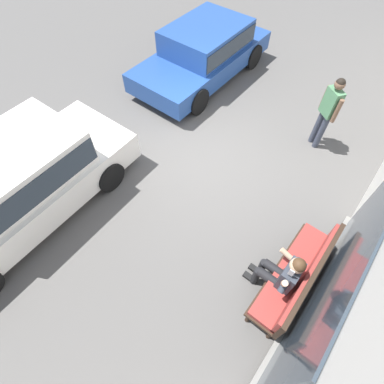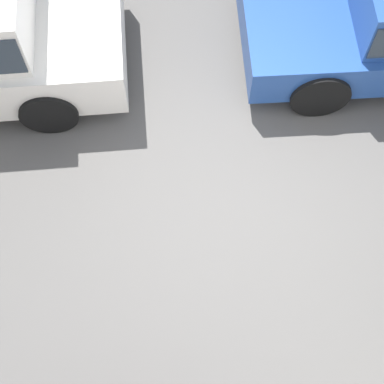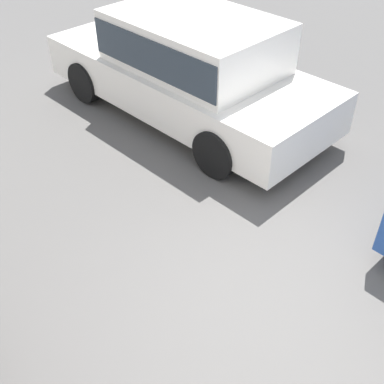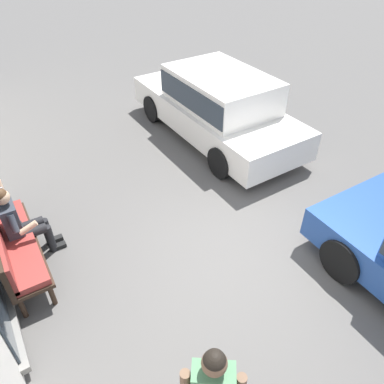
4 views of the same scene
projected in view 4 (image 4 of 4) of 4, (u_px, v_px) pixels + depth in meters
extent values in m
plane|color=#565451|center=(231.00, 256.00, 5.89)|extent=(60.00, 60.00, 0.00)
cylinder|color=#332319|center=(22.00, 307.00, 4.92)|extent=(0.07, 0.07, 0.39)
cylinder|color=#332319|center=(23.00, 218.00, 6.30)|extent=(0.07, 0.07, 0.39)
cylinder|color=#332319|center=(52.00, 295.00, 5.08)|extent=(0.07, 0.07, 0.39)
cube|color=#332319|center=(19.00, 247.00, 5.47)|extent=(1.97, 0.55, 0.06)
cube|color=maroon|center=(17.00, 243.00, 5.42)|extent=(1.91, 0.49, 0.10)
cylinder|color=black|center=(30.00, 225.00, 5.72)|extent=(0.15, 0.42, 0.15)
cylinder|color=black|center=(47.00, 232.00, 5.96)|extent=(0.12, 0.12, 0.50)
cube|color=black|center=(55.00, 239.00, 6.12)|extent=(0.10, 0.24, 0.07)
cylinder|color=black|center=(32.00, 232.00, 5.60)|extent=(0.15, 0.42, 0.15)
cylinder|color=black|center=(50.00, 239.00, 5.84)|extent=(0.12, 0.12, 0.50)
cube|color=black|center=(58.00, 246.00, 6.00)|extent=(0.10, 0.24, 0.07)
cube|color=black|center=(16.00, 234.00, 5.57)|extent=(0.34, 0.24, 0.14)
cube|color=#333842|center=(11.00, 220.00, 5.40)|extent=(0.38, 0.22, 0.56)
sphere|color=tan|center=(2.00, 197.00, 5.14)|extent=(0.22, 0.22, 0.22)
sphere|color=#4C331E|center=(0.00, 196.00, 5.11)|extent=(0.20, 0.20, 0.20)
cylinder|color=#333842|center=(13.00, 224.00, 5.18)|extent=(0.20, 0.10, 0.28)
cylinder|color=tan|center=(28.00, 228.00, 5.28)|extent=(0.08, 0.27, 0.17)
cylinder|color=#333842|center=(4.00, 201.00, 5.45)|extent=(0.25, 0.10, 0.22)
cylinder|color=tan|center=(0.00, 188.00, 5.38)|extent=(0.16, 0.08, 0.25)
cube|color=silver|center=(2.00, 192.00, 5.24)|extent=(0.02, 0.07, 0.15)
cylinder|color=black|center=(342.00, 260.00, 5.37)|extent=(0.68, 0.18, 0.68)
cube|color=white|center=(215.00, 114.00, 8.54)|extent=(4.62, 1.93, 0.61)
cube|color=white|center=(221.00, 90.00, 8.01)|extent=(2.42, 1.66, 0.69)
cube|color=#28333D|center=(221.00, 90.00, 8.01)|extent=(2.37, 1.69, 0.49)
cylinder|color=black|center=(153.00, 109.00, 9.24)|extent=(0.65, 0.20, 0.65)
cylinder|color=black|center=(210.00, 93.00, 9.98)|extent=(0.65, 0.20, 0.65)
cylinder|color=black|center=(220.00, 163.00, 7.37)|extent=(0.65, 0.20, 0.65)
cylinder|color=black|center=(285.00, 139.00, 8.11)|extent=(0.65, 0.20, 0.65)
sphere|color=brown|center=(214.00, 363.00, 2.89)|extent=(0.21, 0.21, 0.21)
sphere|color=black|center=(214.00, 361.00, 2.87)|extent=(0.19, 0.19, 0.19)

